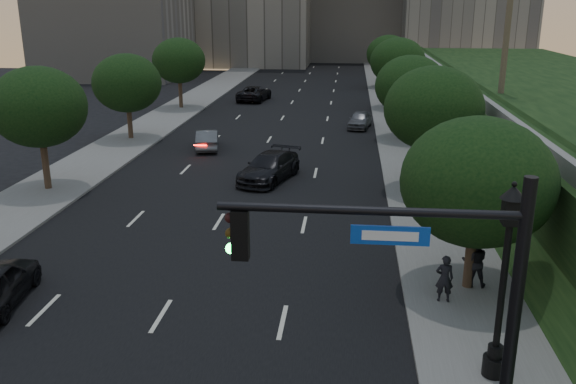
# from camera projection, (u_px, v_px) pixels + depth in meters

# --- Properties ---
(road_surface) EXTENTS (16.00, 140.00, 0.02)m
(road_surface) POSITION_uv_depth(u_px,v_px,m) (266.00, 146.00, 43.64)
(road_surface) COLOR black
(road_surface) RESTS_ON ground
(sidewalk_right) EXTENTS (4.50, 140.00, 0.15)m
(sidewalk_right) POSITION_uv_depth(u_px,v_px,m) (410.00, 148.00, 42.62)
(sidewalk_right) COLOR slate
(sidewalk_right) RESTS_ON ground
(sidewalk_left) EXTENTS (4.50, 140.00, 0.15)m
(sidewalk_left) POSITION_uv_depth(u_px,v_px,m) (127.00, 142.00, 44.61)
(sidewalk_left) COLOR slate
(sidewalk_left) RESTS_ON ground
(parapet_wall) EXTENTS (0.35, 90.00, 0.70)m
(parapet_wall) POSITION_uv_depth(u_px,v_px,m) (468.00, 91.00, 39.14)
(parapet_wall) COLOR slate
(parapet_wall) RESTS_ON embankment
(office_block_filler) EXTENTS (18.00, 16.00, 14.00)m
(office_block_filler) POSITION_uv_depth(u_px,v_px,m) (115.00, 25.00, 82.08)
(office_block_filler) COLOR #A39F95
(office_block_filler) RESTS_ON ground
(tree_right_a) EXTENTS (5.20, 5.20, 6.24)m
(tree_right_a) POSITION_uv_depth(u_px,v_px,m) (477.00, 182.00, 20.55)
(tree_right_a) COLOR #38281C
(tree_right_a) RESTS_ON ground
(tree_right_b) EXTENTS (5.20, 5.20, 6.74)m
(tree_right_b) POSITION_uv_depth(u_px,v_px,m) (434.00, 109.00, 31.80)
(tree_right_b) COLOR #38281C
(tree_right_b) RESTS_ON ground
(tree_right_c) EXTENTS (5.20, 5.20, 6.24)m
(tree_right_c) POSITION_uv_depth(u_px,v_px,m) (411.00, 86.00, 44.29)
(tree_right_c) COLOR #38281C
(tree_right_c) RESTS_ON ground
(tree_right_d) EXTENTS (5.20, 5.20, 6.74)m
(tree_right_d) POSITION_uv_depth(u_px,v_px,m) (398.00, 61.00, 57.44)
(tree_right_d) COLOR #38281C
(tree_right_d) RESTS_ON ground
(tree_right_e) EXTENTS (5.20, 5.20, 6.24)m
(tree_right_e) POSITION_uv_depth(u_px,v_px,m) (389.00, 54.00, 71.84)
(tree_right_e) COLOR #38281C
(tree_right_e) RESTS_ON ground
(tree_left_b) EXTENTS (5.00, 5.00, 6.71)m
(tree_left_b) POSITION_uv_depth(u_px,v_px,m) (39.00, 107.00, 31.88)
(tree_left_b) COLOR #38281C
(tree_left_b) RESTS_ON ground
(tree_left_c) EXTENTS (5.00, 5.00, 6.34)m
(tree_left_c) POSITION_uv_depth(u_px,v_px,m) (127.00, 83.00, 44.34)
(tree_left_c) COLOR #38281C
(tree_left_c) RESTS_ON ground
(tree_left_d) EXTENTS (5.00, 5.00, 6.71)m
(tree_left_d) POSITION_uv_depth(u_px,v_px,m) (179.00, 61.00, 57.53)
(tree_left_d) COLOR #38281C
(tree_left_d) RESTS_ON ground
(traffic_signal_mast) EXTENTS (5.68, 0.56, 7.00)m
(traffic_signal_mast) POSITION_uv_depth(u_px,v_px,m) (450.00, 347.00, 11.34)
(traffic_signal_mast) COLOR black
(traffic_signal_mast) RESTS_ON ground
(street_lamp) EXTENTS (0.64, 0.64, 5.62)m
(street_lamp) POSITION_uv_depth(u_px,v_px,m) (502.00, 292.00, 15.79)
(street_lamp) COLOR black
(street_lamp) RESTS_ON ground
(sedan_mid_left) EXTENTS (2.25, 4.40, 1.38)m
(sedan_mid_left) POSITION_uv_depth(u_px,v_px,m) (207.00, 139.00, 42.45)
(sedan_mid_left) COLOR #54575A
(sedan_mid_left) RESTS_ON ground
(sedan_far_left) EXTENTS (3.31, 5.91, 1.56)m
(sedan_far_left) POSITION_uv_depth(u_px,v_px,m) (254.00, 93.00, 63.49)
(sedan_far_left) COLOR black
(sedan_far_left) RESTS_ON ground
(sedan_near_right) EXTENTS (3.64, 5.78, 1.56)m
(sedan_near_right) POSITION_uv_depth(u_px,v_px,m) (269.00, 167.00, 34.93)
(sedan_near_right) COLOR black
(sedan_near_right) RESTS_ON ground
(sedan_far_right) EXTENTS (2.26, 4.24, 1.37)m
(sedan_far_right) POSITION_uv_depth(u_px,v_px,m) (360.00, 120.00, 49.63)
(sedan_far_right) COLOR #5C5D63
(sedan_far_right) RESTS_ON ground
(pedestrian_a) EXTENTS (0.61, 0.40, 1.66)m
(pedestrian_a) POSITION_uv_depth(u_px,v_px,m) (444.00, 278.00, 20.38)
(pedestrian_a) COLOR black
(pedestrian_a) RESTS_ON sidewalk_right
(pedestrian_b) EXTENTS (0.93, 0.74, 1.85)m
(pedestrian_b) POSITION_uv_depth(u_px,v_px,m) (475.00, 261.00, 21.48)
(pedestrian_b) COLOR black
(pedestrian_b) RESTS_ON sidewalk_right
(pedestrian_c) EXTENTS (1.03, 0.77, 1.63)m
(pedestrian_c) POSITION_uv_depth(u_px,v_px,m) (465.00, 220.00, 25.87)
(pedestrian_c) COLOR black
(pedestrian_c) RESTS_ON sidewalk_right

